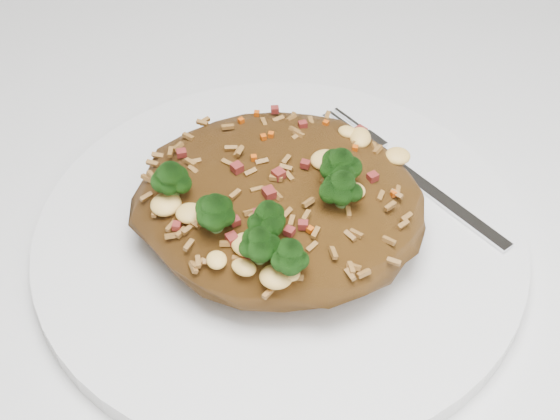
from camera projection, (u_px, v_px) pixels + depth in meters
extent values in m
cube|color=white|center=(222.00, 200.00, 0.53)|extent=(1.20, 0.80, 0.04)
cylinder|color=white|center=(280.00, 235.00, 0.47)|extent=(0.30, 0.30, 0.01)
ellipsoid|color=brown|center=(280.00, 201.00, 0.45)|extent=(0.17, 0.16, 0.05)
ellipsoid|color=#0E3507|center=(290.00, 256.00, 0.39)|extent=(0.02, 0.02, 0.02)
ellipsoid|color=#0E3507|center=(341.00, 166.00, 0.43)|extent=(0.02, 0.02, 0.02)
ellipsoid|color=#0E3507|center=(260.00, 243.00, 0.39)|extent=(0.02, 0.02, 0.02)
ellipsoid|color=#0E3507|center=(269.00, 218.00, 0.40)|extent=(0.02, 0.02, 0.02)
ellipsoid|color=#0E3507|center=(216.00, 213.00, 0.41)|extent=(0.02, 0.02, 0.02)
ellipsoid|color=#0E3507|center=(342.00, 188.00, 0.41)|extent=(0.02, 0.02, 0.02)
ellipsoid|color=#0E3507|center=(171.00, 180.00, 0.43)|extent=(0.02, 0.02, 0.02)
cube|color=silver|center=(465.00, 216.00, 0.47)|extent=(0.08, 0.07, 0.00)
cube|color=silver|center=(357.00, 136.00, 0.53)|extent=(0.04, 0.04, 0.00)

